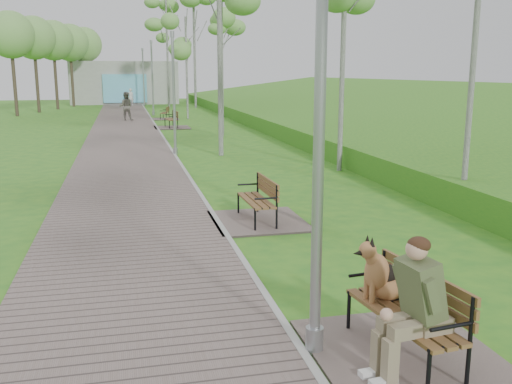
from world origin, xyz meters
TOP-DOWN VIEW (x-y plane):
  - ground at (0.00, 0.00)m, footprint 120.00×120.00m
  - walkway at (-1.75, 21.50)m, footprint 3.50×67.00m
  - kerb at (0.00, 21.50)m, footprint 0.10×67.00m
  - embankment at (12.00, 20.00)m, footprint 14.00×70.00m
  - building_north at (-1.50, 50.97)m, footprint 10.00×5.20m
  - bench_main at (0.97, -1.64)m, footprint 1.96×2.18m
  - bench_second at (0.79, 4.31)m, footprint 1.86×2.06m
  - bench_third at (0.77, 24.92)m, footprint 1.91×2.12m
  - bench_far at (0.86, 30.91)m, footprint 1.65×1.84m
  - lamp_post_near at (0.14, -1.27)m, footprint 0.20×0.20m
  - lamp_post_second at (0.05, 14.48)m, footprint 0.17×0.17m
  - lamp_post_third at (0.33, 34.57)m, footprint 0.20×0.20m
  - lamp_post_far at (0.15, 46.28)m, footprint 0.20×0.20m
  - pedestrian_near at (-1.05, 46.56)m, footprint 0.58×0.38m
  - pedestrian_far at (-1.59, 30.25)m, footprint 0.96×0.79m
  - birch_far_b at (2.35, 30.88)m, footprint 2.22×2.22m
  - birch_far_c at (4.92, 32.59)m, footprint 2.35×2.35m
  - birch_distant_a at (2.05, 42.46)m, footprint 2.99×2.99m
  - birch_distant_b at (4.35, 42.59)m, footprint 2.80×2.80m

SIDE VIEW (x-z plane):
  - ground at x=0.00m, z-range 0.00..0.00m
  - embankment at x=12.00m, z-range -0.80..0.80m
  - walkway at x=-1.75m, z-range 0.00..0.04m
  - kerb at x=0.00m, z-range 0.00..0.05m
  - bench_far at x=0.86m, z-range -0.32..0.69m
  - bench_second at x=0.79m, z-range -0.36..0.78m
  - bench_third at x=0.77m, z-range -0.37..0.81m
  - bench_main at x=0.97m, z-range -0.37..1.34m
  - pedestrian_near at x=-1.05m, z-range 0.00..1.56m
  - pedestrian_far at x=-1.59m, z-range 0.00..1.81m
  - building_north at x=-1.50m, z-range -0.01..3.99m
  - lamp_post_second at x=0.05m, z-range -0.15..4.33m
  - lamp_post_far at x=0.15m, z-range -0.17..4.92m
  - lamp_post_near at x=0.14m, z-range -0.17..4.98m
  - lamp_post_third at x=0.33m, z-range -0.17..5.01m
  - birch_far_b at x=2.35m, z-range 1.92..8.65m
  - birch_far_c at x=4.92m, z-range 2.41..10.85m
  - birch_distant_a at x=2.05m, z-range 2.62..11.81m
  - birch_distant_b at x=4.35m, z-range 3.16..14.25m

